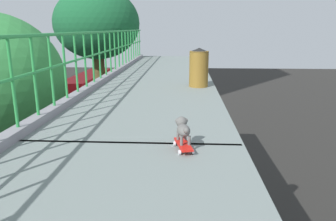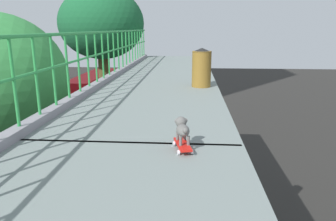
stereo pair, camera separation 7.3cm
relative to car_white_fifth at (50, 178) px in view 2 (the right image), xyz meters
name	(u,v)px [view 2 (the right image)]	position (x,y,z in m)	size (l,w,h in m)	color
overpass_deck	(103,205)	(5.75, -10.72, 5.24)	(3.08, 28.25, 0.55)	gray
car_white_fifth	(50,178)	(0.00, 0.00, 0.00)	(1.78, 4.29, 1.42)	white
car_blue_sixth	(18,149)	(-3.54, 3.59, 0.00)	(1.81, 4.04, 1.42)	navy
city_bus	(93,87)	(-3.43, 18.40, 1.03)	(2.55, 10.80, 2.99)	red
roadside_tree_far	(102,26)	(2.04, 2.98, 7.03)	(4.30, 4.30, 9.63)	#4E3F21
toy_skateboard	(183,145)	(6.52, -9.87, 5.57)	(0.26, 0.48, 0.08)	red
small_dog	(182,128)	(6.51, -9.80, 5.77)	(0.21, 0.38, 0.29)	#605F5C
litter_bin	(202,67)	(6.87, -5.53, 6.00)	(0.48, 0.48, 0.96)	olive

